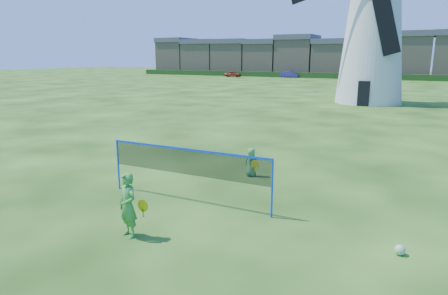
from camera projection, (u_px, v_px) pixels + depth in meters
name	position (u px, v px, depth m)	size (l,w,h in m)	color
ground	(210.00, 202.00, 11.27)	(220.00, 220.00, 0.00)	black
windmill	(373.00, 34.00, 33.87)	(13.63, 5.60, 17.62)	silver
badminton_net	(187.00, 163.00, 11.05)	(5.05, 0.05, 1.55)	blue
player_girl	(128.00, 205.00, 8.96)	(0.74, 0.52, 1.50)	green
player_boy	(251.00, 162.00, 13.60)	(0.61, 0.40, 0.98)	#48954D
play_ball	(400.00, 250.00, 8.25)	(0.22, 0.22, 0.22)	green
terraced_houses	(295.00, 56.00, 81.69)	(64.19, 8.40, 8.36)	tan
hedge	(275.00, 74.00, 78.21)	(62.00, 0.80, 1.00)	#193814
car_left	(233.00, 74.00, 78.48)	(1.33, 3.31, 1.13)	maroon
car_right	(290.00, 74.00, 76.69)	(1.29, 3.70, 1.22)	navy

